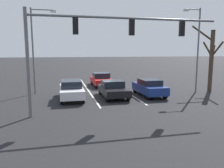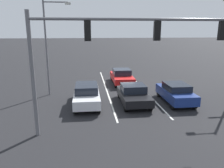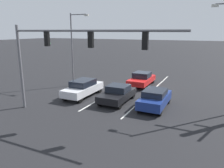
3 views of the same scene
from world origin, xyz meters
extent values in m
plane|color=black|center=(0.00, 0.00, 0.00)|extent=(240.00, 240.00, 0.00)
cube|color=silver|center=(-1.69, 1.79, 0.01)|extent=(0.12, 15.58, 0.01)
cube|color=silver|center=(1.69, 1.79, 0.01)|extent=(0.12, 15.58, 0.01)
cube|color=navy|center=(-3.14, 6.31, 0.64)|extent=(1.78, 4.08, 0.67)
cube|color=black|center=(-3.14, 6.39, 1.21)|extent=(1.57, 2.00, 0.47)
cube|color=red|center=(-3.77, 4.31, 0.81)|extent=(0.24, 0.06, 0.12)
cube|color=red|center=(-2.52, 4.31, 0.81)|extent=(0.24, 0.06, 0.12)
cylinder|color=black|center=(-3.90, 7.80, 0.30)|extent=(0.22, 0.60, 0.60)
cylinder|color=black|center=(-2.38, 7.80, 0.30)|extent=(0.22, 0.60, 0.60)
cylinder|color=black|center=(-3.90, 4.83, 0.30)|extent=(0.22, 0.60, 0.60)
cylinder|color=black|center=(-2.38, 4.83, 0.30)|extent=(0.22, 0.60, 0.60)
cube|color=silver|center=(3.47, 6.16, 0.66)|extent=(1.78, 4.54, 0.64)
cube|color=black|center=(3.47, 6.12, 1.25)|extent=(1.56, 2.24, 0.54)
cube|color=red|center=(2.85, 3.93, 0.81)|extent=(0.24, 0.06, 0.12)
cube|color=red|center=(4.09, 3.93, 0.81)|extent=(0.24, 0.06, 0.12)
cylinder|color=black|center=(2.71, 7.84, 0.34)|extent=(0.22, 0.67, 0.67)
cylinder|color=black|center=(4.23, 7.84, 0.34)|extent=(0.22, 0.67, 0.67)
cylinder|color=black|center=(2.71, 4.48, 0.34)|extent=(0.22, 0.67, 0.67)
cylinder|color=black|center=(4.23, 4.48, 0.34)|extent=(0.22, 0.67, 0.67)
cube|color=black|center=(0.04, 6.28, 0.59)|extent=(1.94, 4.09, 0.55)
cube|color=black|center=(0.04, 6.07, 1.12)|extent=(1.71, 1.65, 0.52)
cube|color=red|center=(-0.64, 4.27, 0.73)|extent=(0.24, 0.06, 0.12)
cube|color=red|center=(0.72, 4.27, 0.73)|extent=(0.24, 0.06, 0.12)
cylinder|color=black|center=(-0.80, 7.76, 0.31)|extent=(0.22, 0.62, 0.62)
cylinder|color=black|center=(0.88, 7.76, 0.31)|extent=(0.22, 0.62, 0.62)
cylinder|color=black|center=(-0.80, 4.79, 0.31)|extent=(0.22, 0.62, 0.62)
cylinder|color=black|center=(0.88, 4.79, 0.31)|extent=(0.22, 0.62, 0.62)
cube|color=red|center=(-0.07, 0.04, 0.60)|extent=(1.92, 4.41, 0.55)
cube|color=black|center=(-0.07, -0.03, 1.16)|extent=(1.69, 1.79, 0.58)
cube|color=red|center=(-0.74, -2.12, 0.74)|extent=(0.24, 0.06, 0.12)
cube|color=red|center=(0.60, -2.12, 0.74)|extent=(0.24, 0.06, 0.12)
cylinder|color=black|center=(-0.90, 1.68, 0.32)|extent=(0.22, 0.64, 0.64)
cylinder|color=black|center=(0.76, 1.68, 0.32)|extent=(0.22, 0.64, 0.64)
cylinder|color=black|center=(-0.90, -1.59, 0.32)|extent=(0.22, 0.64, 0.64)
cylinder|color=black|center=(0.76, -1.59, 0.32)|extent=(0.22, 0.64, 0.64)
cylinder|color=slate|center=(6.02, 10.58, 3.10)|extent=(0.20, 0.20, 6.20)
cylinder|color=slate|center=(0.11, 10.58, 5.80)|extent=(11.83, 0.14, 0.14)
cube|color=black|center=(-3.50, 10.58, 5.25)|extent=(0.32, 0.22, 0.95)
sphere|color=#4C0C0C|center=(-3.50, 10.42, 5.54)|extent=(0.20, 0.20, 0.20)
sphere|color=#4C420C|center=(-3.50, 10.42, 5.25)|extent=(0.20, 0.20, 0.20)
sphere|color=#19D83F|center=(-3.50, 10.42, 4.97)|extent=(0.20, 0.20, 0.20)
cube|color=black|center=(-0.09, 10.58, 5.25)|extent=(0.32, 0.22, 0.95)
sphere|color=#4C0C0C|center=(-0.09, 10.42, 5.54)|extent=(0.20, 0.20, 0.20)
sphere|color=#4C420C|center=(-0.09, 10.42, 5.25)|extent=(0.20, 0.20, 0.20)
sphere|color=#19D83F|center=(-0.09, 10.42, 4.97)|extent=(0.20, 0.20, 0.20)
cube|color=black|center=(3.32, 10.58, 5.25)|extent=(0.32, 0.22, 0.95)
sphere|color=#4C0C0C|center=(3.32, 10.42, 5.54)|extent=(0.20, 0.20, 0.20)
sphere|color=#4C420C|center=(3.32, 10.42, 5.25)|extent=(0.20, 0.20, 0.20)
sphere|color=#19D83F|center=(3.32, 10.42, 4.97)|extent=(0.20, 0.20, 0.20)
cylinder|color=slate|center=(6.58, 3.24, 3.75)|extent=(0.14, 0.14, 7.51)
cylinder|color=slate|center=(5.65, 3.24, 7.36)|extent=(1.87, 0.09, 0.09)
cube|color=beige|center=(4.71, 3.24, 7.26)|extent=(0.44, 0.24, 0.16)
camera|label=1|loc=(4.19, 23.67, 3.82)|focal=35.00mm
camera|label=2|loc=(3.39, 21.31, 5.33)|focal=35.00mm
camera|label=3|loc=(-7.01, 22.20, 5.80)|focal=35.00mm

